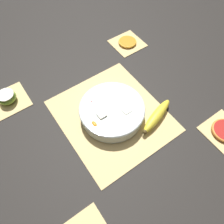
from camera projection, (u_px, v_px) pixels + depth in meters
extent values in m
plane|color=black|center=(112.00, 116.00, 0.86)|extent=(6.00, 6.00, 0.00)
cube|color=#D6B775|center=(112.00, 115.00, 0.85)|extent=(0.43, 0.38, 0.01)
cube|color=brown|center=(90.00, 89.00, 0.92)|extent=(0.01, 0.37, 0.00)
cube|color=brown|center=(97.00, 97.00, 0.90)|extent=(0.01, 0.37, 0.00)
cube|color=brown|center=(104.00, 106.00, 0.88)|extent=(0.01, 0.37, 0.00)
cube|color=brown|center=(112.00, 115.00, 0.85)|extent=(0.01, 0.37, 0.00)
cube|color=brown|center=(120.00, 125.00, 0.83)|extent=(0.01, 0.37, 0.00)
cube|color=brown|center=(129.00, 135.00, 0.81)|extent=(0.01, 0.37, 0.00)
cube|color=brown|center=(138.00, 146.00, 0.78)|extent=(0.01, 0.37, 0.00)
cube|color=#D6B775|center=(9.00, 101.00, 0.89)|extent=(0.15, 0.15, 0.01)
cube|color=brown|center=(5.00, 93.00, 0.91)|extent=(0.00, 0.14, 0.00)
cube|color=brown|center=(8.00, 98.00, 0.90)|extent=(0.00, 0.14, 0.00)
cube|color=brown|center=(10.00, 103.00, 0.88)|extent=(0.00, 0.14, 0.00)
cube|color=brown|center=(13.00, 108.00, 0.87)|extent=(0.00, 0.14, 0.00)
cube|color=#D6B775|center=(127.00, 43.00, 1.08)|extent=(0.15, 0.15, 0.01)
cube|color=brown|center=(122.00, 38.00, 1.10)|extent=(0.00, 0.14, 0.00)
cube|color=brown|center=(126.00, 41.00, 1.08)|extent=(0.00, 0.14, 0.00)
cube|color=brown|center=(129.00, 44.00, 1.07)|extent=(0.00, 0.14, 0.00)
cube|color=brown|center=(133.00, 48.00, 1.06)|extent=(0.00, 0.14, 0.00)
cube|color=#D6B775|center=(224.00, 132.00, 0.82)|extent=(0.15, 0.15, 0.01)
cube|color=brown|center=(217.00, 125.00, 0.83)|extent=(0.00, 0.14, 0.00)
cylinder|color=silver|center=(112.00, 111.00, 0.83)|extent=(0.24, 0.24, 0.06)
torus|color=silver|center=(112.00, 108.00, 0.81)|extent=(0.25, 0.25, 0.01)
cylinder|color=#F7EFC6|center=(112.00, 90.00, 0.85)|extent=(0.03, 0.03, 0.01)
cylinder|color=#F7EFC6|center=(120.00, 110.00, 0.83)|extent=(0.03, 0.03, 0.01)
cylinder|color=#F7EFC6|center=(102.00, 103.00, 0.84)|extent=(0.02, 0.02, 0.01)
cylinder|color=#F7EFC6|center=(93.00, 108.00, 0.81)|extent=(0.03, 0.03, 0.01)
cylinder|color=#F7EFC6|center=(118.00, 99.00, 0.85)|extent=(0.03, 0.03, 0.01)
cylinder|color=#F7EFC6|center=(124.00, 103.00, 0.86)|extent=(0.03, 0.03, 0.01)
cylinder|color=#F7EFC6|center=(122.00, 123.00, 0.79)|extent=(0.03, 0.03, 0.01)
cylinder|color=#F7EFC6|center=(92.00, 119.00, 0.80)|extent=(0.02, 0.02, 0.01)
cube|color=white|center=(137.00, 110.00, 0.82)|extent=(0.02, 0.02, 0.02)
cube|color=white|center=(111.00, 112.00, 0.84)|extent=(0.03, 0.03, 0.03)
cube|color=white|center=(97.00, 100.00, 0.87)|extent=(0.02, 0.02, 0.02)
cube|color=white|center=(136.00, 103.00, 0.83)|extent=(0.02, 0.02, 0.02)
cube|color=white|center=(133.00, 109.00, 0.85)|extent=(0.02, 0.02, 0.02)
cube|color=white|center=(90.00, 106.00, 0.86)|extent=(0.03, 0.03, 0.03)
cube|color=white|center=(102.00, 116.00, 0.79)|extent=(0.03, 0.03, 0.03)
cube|color=white|center=(126.00, 112.00, 0.80)|extent=(0.03, 0.03, 0.03)
cube|color=white|center=(112.00, 136.00, 0.79)|extent=(0.02, 0.02, 0.02)
cube|color=white|center=(131.00, 103.00, 0.86)|extent=(0.02, 0.02, 0.02)
ellipsoid|color=#B2231E|center=(106.00, 94.00, 0.85)|extent=(0.03, 0.02, 0.01)
ellipsoid|color=#B2231E|center=(113.00, 92.00, 0.88)|extent=(0.03, 0.01, 0.01)
ellipsoid|color=orange|center=(95.00, 124.00, 0.77)|extent=(0.03, 0.02, 0.01)
ellipsoid|color=#B2231E|center=(110.00, 101.00, 0.85)|extent=(0.03, 0.02, 0.02)
ellipsoid|color=#B2231E|center=(99.00, 122.00, 0.81)|extent=(0.02, 0.01, 0.01)
ellipsoid|color=orange|center=(119.00, 127.00, 0.78)|extent=(0.03, 0.02, 0.01)
ellipsoid|color=orange|center=(107.00, 127.00, 0.79)|extent=(0.03, 0.02, 0.01)
ellipsoid|color=orange|center=(101.00, 116.00, 0.83)|extent=(0.02, 0.01, 0.01)
ellipsoid|color=#B2231E|center=(92.00, 102.00, 0.82)|extent=(0.02, 0.01, 0.01)
ellipsoid|color=yellow|center=(157.00, 116.00, 0.83)|extent=(0.09, 0.18, 0.04)
sphere|color=#473819|center=(145.00, 132.00, 0.79)|extent=(0.02, 0.02, 0.02)
ellipsoid|color=#7FAD38|center=(7.00, 97.00, 0.87)|extent=(0.07, 0.07, 0.04)
cylinder|color=white|center=(5.00, 95.00, 0.86)|extent=(0.07, 0.07, 0.00)
cylinder|color=orange|center=(127.00, 42.00, 1.07)|extent=(0.08, 0.08, 0.01)
torus|color=#F4A82D|center=(127.00, 42.00, 1.07)|extent=(0.09, 0.09, 0.01)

